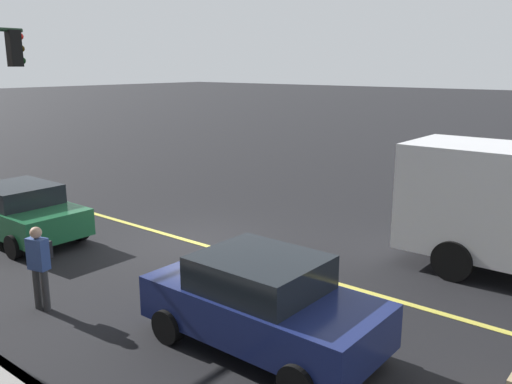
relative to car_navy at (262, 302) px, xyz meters
The scene contains 5 objects.
ground 5.74m from the car_navy, 32.97° to the right, with size 200.00×200.00×0.00m, color black.
lane_stripe_center 5.74m from the car_navy, 32.97° to the right, with size 80.00×0.16×0.01m, color #D8CC4C.
car_navy is the anchor object (origin of this frame).
car_green 8.66m from the car_navy, ahead, with size 4.07×2.04×1.49m.
pedestrian_with_backpack 4.46m from the car_navy, 20.16° to the left, with size 0.43×0.43×1.65m.
Camera 1 is at (-9.84, 9.50, 4.60)m, focal length 37.71 mm.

